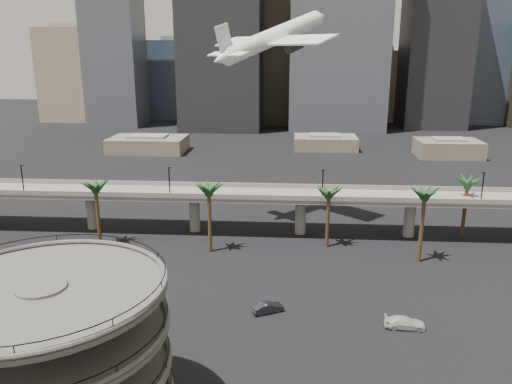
# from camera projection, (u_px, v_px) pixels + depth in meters

# --- Properties ---
(parking_ramp) EXTENTS (22.20, 22.20, 17.35)m
(parking_ramp) POSITION_uv_depth(u_px,v_px,m) (49.00, 350.00, 45.63)
(parking_ramp) COLOR #514E4B
(parking_ramp) RESTS_ON ground
(overpass) EXTENTS (130.00, 9.30, 14.70)m
(overpass) POSITION_uv_depth(u_px,v_px,m) (247.00, 198.00, 102.09)
(overpass) COLOR slate
(overpass) RESTS_ON ground
(palm_trees) EXTENTS (76.40, 18.40, 14.00)m
(palm_trees) POSITION_uv_depth(u_px,v_px,m) (305.00, 191.00, 92.73)
(palm_trees) COLOR #4D3A21
(palm_trees) RESTS_ON ground
(low_buildings) EXTENTS (135.00, 27.50, 6.80)m
(low_buildings) POSITION_uv_depth(u_px,v_px,m) (286.00, 145.00, 186.69)
(low_buildings) COLOR #685C4D
(low_buildings) RESTS_ON ground
(skyline) EXTENTS (269.00, 86.00, 108.99)m
(skyline) POSITION_uv_depth(u_px,v_px,m) (306.00, 45.00, 248.03)
(skyline) COLOR gray
(skyline) RESTS_ON ground
(airborne_jet) EXTENTS (26.95, 28.22, 13.43)m
(airborne_jet) POSITION_uv_depth(u_px,v_px,m) (274.00, 37.00, 105.68)
(airborne_jet) COLOR white
(airborne_jet) RESTS_ON ground
(car_a) EXTENTS (4.55, 2.27, 1.49)m
(car_a) POSITION_uv_depth(u_px,v_px,m) (137.00, 338.00, 63.99)
(car_a) COLOR #B8491A
(car_a) RESTS_ON ground
(car_b) EXTENTS (4.82, 3.44, 1.51)m
(car_b) POSITION_uv_depth(u_px,v_px,m) (268.00, 308.00, 71.65)
(car_b) COLOR black
(car_b) RESTS_ON ground
(car_c) EXTENTS (5.46, 2.34, 1.57)m
(car_c) POSITION_uv_depth(u_px,v_px,m) (405.00, 323.00, 67.59)
(car_c) COLOR silver
(car_c) RESTS_ON ground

